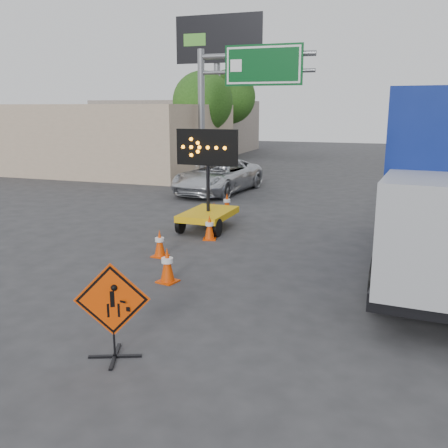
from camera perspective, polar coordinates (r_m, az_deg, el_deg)
The scene contains 15 objects.
ground at distance 9.07m, azimuth -6.21°, elevation -11.98°, with size 100.00×100.00×0.00m, color #2D2D30.
storefront_left_near at distance 32.60m, azimuth -13.74°, elevation 9.59°, with size 14.00×10.00×4.00m, color tan.
storefront_left_far at distance 45.40m, azimuth -5.15°, elevation 11.07°, with size 12.00×10.00×4.40m, color #A7968B.
highway_gantry at distance 26.61m, azimuth 1.64°, elevation 15.84°, with size 6.18×0.38×6.90m.
billboard at distance 35.51m, azimuth -0.64°, elevation 18.87°, with size 6.10×0.54×9.85m.
tree_left_near at distance 31.59m, azimuth -2.45°, elevation 13.77°, with size 3.71×3.71×6.03m.
tree_left_far at distance 39.46m, azimuth 0.54°, elevation 14.29°, with size 4.10×4.10×6.66m.
construction_sign at distance 7.97m, azimuth -12.63°, elevation -9.41°, with size 1.10×0.79×1.56m.
arrow_board at distance 15.97m, azimuth -1.82°, elevation 1.86°, with size 2.02×2.27×3.19m.
pickup_truck at distance 23.03m, azimuth -0.70°, elevation 5.50°, with size 2.52×5.47×1.52m, color silver.
cone_a at distance 11.27m, azimuth -6.50°, elevation -4.67°, with size 0.49×0.49×0.81m.
cone_b at distance 13.20m, azimuth -7.36°, elevation -2.19°, with size 0.42×0.42×0.73m.
cone_c at distance 14.79m, azimuth -1.67°, elevation -0.37°, with size 0.47×0.47×0.75m.
cone_d at distance 17.29m, azimuth -1.15°, elevation 1.44°, with size 0.34×0.34×0.65m.
cone_e at distance 18.38m, azimuth 0.34°, elevation 2.37°, with size 0.40×0.40×0.78m.
Camera 1 is at (3.58, -7.39, 3.85)m, focal length 40.00 mm.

